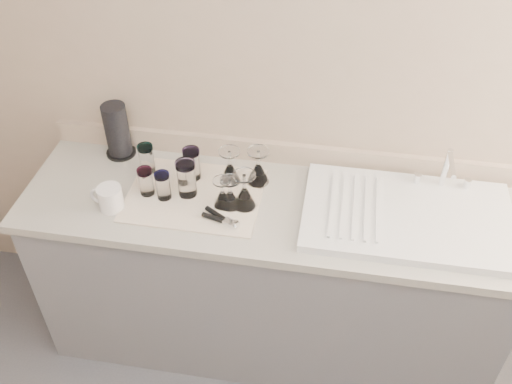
% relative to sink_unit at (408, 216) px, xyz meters
% --- Properties ---
extents(room_envelope, '(3.54, 3.50, 2.52)m').
position_rel_sink_unit_xyz_m(room_envelope, '(-0.55, -1.20, 0.64)').
color(room_envelope, '#4C4C51').
rests_on(room_envelope, ground).
extents(counter_unit, '(2.06, 0.62, 0.90)m').
position_rel_sink_unit_xyz_m(counter_unit, '(-0.55, -0.00, -0.47)').
color(counter_unit, slate).
rests_on(counter_unit, ground).
extents(sink_unit, '(0.82, 0.50, 0.22)m').
position_rel_sink_unit_xyz_m(sink_unit, '(0.00, 0.00, 0.00)').
color(sink_unit, white).
rests_on(sink_unit, counter_unit).
extents(dish_towel, '(0.55, 0.42, 0.01)m').
position_rel_sink_unit_xyz_m(dish_towel, '(-0.87, -0.01, -0.02)').
color(dish_towel, white).
rests_on(dish_towel, counter_unit).
extents(tumbler_teal, '(0.07, 0.07, 0.13)m').
position_rel_sink_unit_xyz_m(tumbler_teal, '(-1.10, 0.11, 0.06)').
color(tumbler_teal, white).
rests_on(tumbler_teal, dish_towel).
extents(tumbler_purple, '(0.07, 0.07, 0.14)m').
position_rel_sink_unit_xyz_m(tumbler_purple, '(-0.90, 0.10, 0.06)').
color(tumbler_purple, white).
rests_on(tumbler_purple, dish_towel).
extents(tumbler_magenta, '(0.06, 0.06, 0.12)m').
position_rel_sink_unit_xyz_m(tumbler_magenta, '(-1.06, -0.03, 0.05)').
color(tumbler_magenta, white).
rests_on(tumbler_magenta, dish_towel).
extents(tumbler_blue, '(0.06, 0.06, 0.12)m').
position_rel_sink_unit_xyz_m(tumbler_blue, '(-0.98, -0.04, 0.05)').
color(tumbler_blue, white).
rests_on(tumbler_blue, dish_towel).
extents(tumbler_lavender, '(0.08, 0.08, 0.16)m').
position_rel_sink_unit_xyz_m(tumbler_lavender, '(-0.90, -0.00, 0.07)').
color(tumbler_lavender, white).
rests_on(tumbler_lavender, dish_towel).
extents(goblet_back_left, '(0.09, 0.09, 0.16)m').
position_rel_sink_unit_xyz_m(goblet_back_left, '(-0.74, 0.10, 0.04)').
color(goblet_back_left, white).
rests_on(goblet_back_left, dish_towel).
extents(goblet_back_right, '(0.09, 0.09, 0.16)m').
position_rel_sink_unit_xyz_m(goblet_back_right, '(-0.62, 0.12, 0.04)').
color(goblet_back_right, white).
rests_on(goblet_back_right, dish_towel).
extents(goblet_front_left, '(0.07, 0.07, 0.13)m').
position_rel_sink_unit_xyz_m(goblet_front_left, '(-0.74, -0.05, 0.03)').
color(goblet_front_left, white).
rests_on(goblet_front_left, dish_towel).
extents(goblet_front_right, '(0.09, 0.09, 0.16)m').
position_rel_sink_unit_xyz_m(goblet_front_right, '(-0.65, -0.04, 0.04)').
color(goblet_front_right, white).
rests_on(goblet_front_right, dish_towel).
extents(goblet_extra, '(0.08, 0.08, 0.14)m').
position_rel_sink_unit_xyz_m(goblet_extra, '(-0.71, -0.05, 0.04)').
color(goblet_extra, white).
rests_on(goblet_extra, dish_towel).
extents(can_opener, '(0.16, 0.11, 0.02)m').
position_rel_sink_unit_xyz_m(can_opener, '(-0.72, -0.14, -0.00)').
color(can_opener, silver).
rests_on(can_opener, dish_towel).
extents(white_mug, '(0.14, 0.11, 0.10)m').
position_rel_sink_unit_xyz_m(white_mug, '(-1.18, -0.13, 0.03)').
color(white_mug, white).
rests_on(white_mug, counter_unit).
extents(paper_towel_roll, '(0.13, 0.13, 0.25)m').
position_rel_sink_unit_xyz_m(paper_towel_roll, '(-1.27, 0.22, 0.10)').
color(paper_towel_roll, black).
rests_on(paper_towel_roll, counter_unit).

